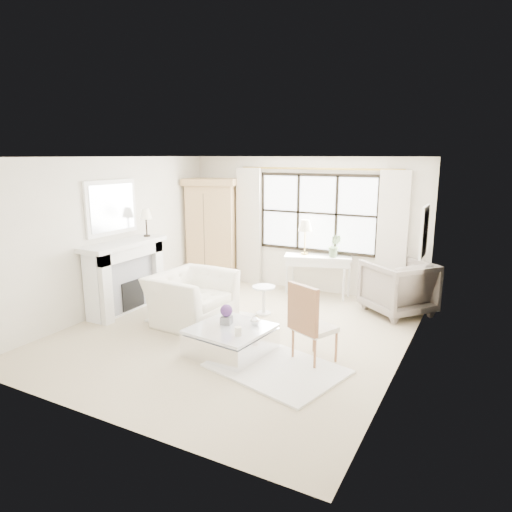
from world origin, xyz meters
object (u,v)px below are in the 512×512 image
at_px(armoire, 212,230).
at_px(coffee_table, 231,341).
at_px(console_table, 317,275).
at_px(club_armchair, 192,298).

bearing_deg(armoire, coffee_table, -70.65).
bearing_deg(console_table, coffee_table, -109.59).
relative_size(armoire, club_armchair, 1.76).
height_order(console_table, coffee_table, console_table).
bearing_deg(club_armchair, console_table, -24.99).
distance_m(club_armchair, coffee_table, 1.44).
bearing_deg(coffee_table, console_table, 94.77).
xyz_separation_m(armoire, console_table, (2.44, 0.05, -0.74)).
bearing_deg(console_table, club_armchair, -136.19).
relative_size(armoire, coffee_table, 2.02).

